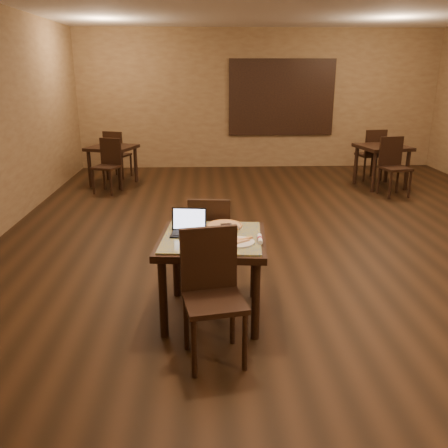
{
  "coord_description": "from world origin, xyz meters",
  "views": [
    {
      "loc": [
        -1.26,
        -5.81,
        2.14
      ],
      "look_at": [
        -1.08,
        -1.87,
        0.85
      ],
      "focal_mm": 38.0,
      "sensor_mm": 36.0,
      "label": 1
    }
  ],
  "objects_px": {
    "chair_main_far": "(210,237)",
    "chair_main_near": "(212,287)",
    "tiled_table": "(212,247)",
    "pizza_pan": "(225,227)",
    "other_table_b_chair_near": "(109,162)",
    "other_table_a_chair_far": "(372,152)",
    "other_table_a": "(382,153)",
    "other_table_b": "(112,153)",
    "other_table_a_chair_near": "(393,163)",
    "laptop": "(189,227)",
    "other_table_b_chair_far": "(116,152)"
  },
  "relations": [
    {
      "from": "chair_main_far",
      "to": "chair_main_near",
      "type": "bearing_deg",
      "value": 95.17
    },
    {
      "from": "tiled_table",
      "to": "pizza_pan",
      "type": "bearing_deg",
      "value": 68.59
    },
    {
      "from": "chair_main_near",
      "to": "other_table_b_chair_near",
      "type": "height_order",
      "value": "chair_main_near"
    },
    {
      "from": "other_table_a_chair_far",
      "to": "other_table_b_chair_near",
      "type": "relative_size",
      "value": 1.06
    },
    {
      "from": "other_table_a",
      "to": "other_table_b",
      "type": "height_order",
      "value": "other_table_a"
    },
    {
      "from": "tiled_table",
      "to": "other_table_a_chair_near",
      "type": "bearing_deg",
      "value": 57.5
    },
    {
      "from": "chair_main_far",
      "to": "other_table_a_chair_far",
      "type": "relative_size",
      "value": 0.93
    },
    {
      "from": "laptop",
      "to": "other_table_b_chair_far",
      "type": "bearing_deg",
      "value": 112.22
    },
    {
      "from": "other_table_b",
      "to": "other_table_b_chair_near",
      "type": "xyz_separation_m",
      "value": [
        0.03,
        -0.57,
        -0.08
      ]
    },
    {
      "from": "pizza_pan",
      "to": "other_table_b",
      "type": "height_order",
      "value": "pizza_pan"
    },
    {
      "from": "tiled_table",
      "to": "chair_main_near",
      "type": "distance_m",
      "value": 0.62
    },
    {
      "from": "other_table_b_chair_near",
      "to": "other_table_b",
      "type": "bearing_deg",
      "value": 113.09
    },
    {
      "from": "other_table_a_chair_near",
      "to": "other_table_a_chair_far",
      "type": "relative_size",
      "value": 1.0
    },
    {
      "from": "tiled_table",
      "to": "laptop",
      "type": "height_order",
      "value": "laptop"
    },
    {
      "from": "pizza_pan",
      "to": "other_table_b_chair_far",
      "type": "relative_size",
      "value": 0.35
    },
    {
      "from": "other_table_a_chair_near",
      "to": "other_table_b_chair_near",
      "type": "bearing_deg",
      "value": 164.12
    },
    {
      "from": "pizza_pan",
      "to": "other_table_a_chair_near",
      "type": "distance_m",
      "value": 5.11
    },
    {
      "from": "chair_main_near",
      "to": "pizza_pan",
      "type": "distance_m",
      "value": 0.88
    },
    {
      "from": "chair_main_near",
      "to": "other_table_a_chair_far",
      "type": "height_order",
      "value": "other_table_a_chair_far"
    },
    {
      "from": "tiled_table",
      "to": "other_table_b_chair_far",
      "type": "distance_m",
      "value": 6.13
    },
    {
      "from": "other_table_a_chair_near",
      "to": "other_table_b_chair_far",
      "type": "distance_m",
      "value": 5.36
    },
    {
      "from": "pizza_pan",
      "to": "other_table_b_chair_near",
      "type": "relative_size",
      "value": 0.35
    },
    {
      "from": "laptop",
      "to": "other_table_b_chair_far",
      "type": "relative_size",
      "value": 0.34
    },
    {
      "from": "laptop",
      "to": "other_table_b_chair_near",
      "type": "bearing_deg",
      "value": 115.22
    },
    {
      "from": "tiled_table",
      "to": "pizza_pan",
      "type": "xyz_separation_m",
      "value": [
        0.12,
        0.24,
        0.11
      ]
    },
    {
      "from": "tiled_table",
      "to": "chair_main_near",
      "type": "height_order",
      "value": "chair_main_near"
    },
    {
      "from": "other_table_a_chair_near",
      "to": "tiled_table",
      "type": "bearing_deg",
      "value": -138.33
    },
    {
      "from": "chair_main_near",
      "to": "other_table_a_chair_near",
      "type": "distance_m",
      "value": 5.87
    },
    {
      "from": "chair_main_far",
      "to": "other_table_b_chair_far",
      "type": "distance_m",
      "value": 5.54
    },
    {
      "from": "laptop",
      "to": "other_table_a_chair_far",
      "type": "xyz_separation_m",
      "value": [
        3.51,
        5.34,
        -0.24
      ]
    },
    {
      "from": "laptop",
      "to": "other_table_b",
      "type": "bearing_deg",
      "value": 113.57
    },
    {
      "from": "other_table_a_chair_near",
      "to": "laptop",
      "type": "bearing_deg",
      "value": -140.65
    },
    {
      "from": "other_table_a",
      "to": "other_table_a_chair_far",
      "type": "bearing_deg",
      "value": 77.72
    },
    {
      "from": "other_table_b",
      "to": "other_table_a_chair_far",
      "type": "bearing_deg",
      "value": 22.01
    },
    {
      "from": "chair_main_near",
      "to": "other_table_a_chair_near",
      "type": "height_order",
      "value": "other_table_a_chair_near"
    },
    {
      "from": "pizza_pan",
      "to": "other_table_b",
      "type": "xyz_separation_m",
      "value": [
        -1.93,
        5.04,
        -0.15
      ]
    },
    {
      "from": "tiled_table",
      "to": "pizza_pan",
      "type": "relative_size",
      "value": 3.0
    },
    {
      "from": "other_table_a",
      "to": "other_table_b_chair_near",
      "type": "distance_m",
      "value": 5.08
    },
    {
      "from": "chair_main_far",
      "to": "other_table_b_chair_far",
      "type": "relative_size",
      "value": 0.99
    },
    {
      "from": "other_table_a_chair_near",
      "to": "other_table_a_chair_far",
      "type": "height_order",
      "value": "same"
    },
    {
      "from": "laptop",
      "to": "other_table_b",
      "type": "xyz_separation_m",
      "value": [
        -1.61,
        5.18,
        -0.2
      ]
    },
    {
      "from": "tiled_table",
      "to": "chair_main_near",
      "type": "relative_size",
      "value": 0.98
    },
    {
      "from": "other_table_a",
      "to": "other_table_a_chair_far",
      "type": "height_order",
      "value": "other_table_a_chair_far"
    },
    {
      "from": "other_table_a_chair_far",
      "to": "other_table_a_chair_near",
      "type": "bearing_deg",
      "value": 77.72
    },
    {
      "from": "other_table_a_chair_near",
      "to": "other_table_b_chair_near",
      "type": "relative_size",
      "value": 1.06
    },
    {
      "from": "chair_main_far",
      "to": "other_table_b_chair_far",
      "type": "height_order",
      "value": "other_table_b_chair_far"
    },
    {
      "from": "pizza_pan",
      "to": "other_table_a",
      "type": "height_order",
      "value": "other_table_a"
    },
    {
      "from": "pizza_pan",
      "to": "other_table_b",
      "type": "relative_size",
      "value": 0.33
    },
    {
      "from": "chair_main_near",
      "to": "other_table_b_chair_near",
      "type": "distance_m",
      "value": 5.61
    },
    {
      "from": "laptop",
      "to": "other_table_b_chair_far",
      "type": "height_order",
      "value": "laptop"
    }
  ]
}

